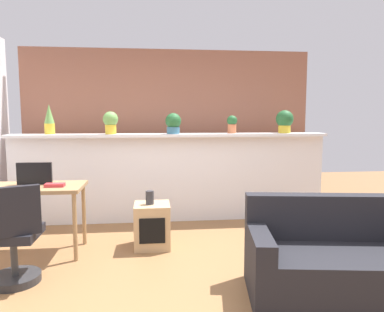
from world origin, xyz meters
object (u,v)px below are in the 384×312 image
Objects in this scene: desk at (31,194)px; book_on_desk at (55,185)px; potted_plant_1 at (111,122)px; vase_on_shelf at (150,198)px; potted_plant_2 at (173,123)px; office_chair at (14,243)px; tv_monitor at (34,173)px; potted_plant_4 at (285,121)px; potted_plant_0 at (49,119)px; couch at (343,262)px; side_cube_shelf at (152,226)px; potted_plant_3 at (232,124)px.

desk is 5.56× the size of book_on_desk.
vase_on_shelf is at bearing -62.05° from potted_plant_1.
potted_plant_2 is 0.31× the size of office_chair.
office_chair is (-1.51, -1.80, -1.00)m from potted_plant_2.
potted_plant_1 is 1.32m from tv_monitor.
potted_plant_2 is 1.61m from potted_plant_4.
potted_plant_4 reaches higher than vase_on_shelf.
office_chair is 0.79m from book_on_desk.
office_chair is 5.86× the size of vase_on_shelf.
couch is at bearing -38.63° from potted_plant_0.
side_cube_shelf is 0.30× the size of couch.
office_chair reaches higher than couch.
potted_plant_0 reaches higher than potted_plant_1.
potted_plant_3 is 2.66m from tv_monitor.
couch is at bearing -47.08° from potted_plant_1.
potted_plant_0 is 2.51m from potted_plant_3.
side_cube_shelf is (-1.14, -1.03, -1.13)m from potted_plant_3.
book_on_desk is at bearing -73.73° from potted_plant_0.
potted_plant_4 is 0.20× the size of couch.
potted_plant_4 is 2.12× the size of vase_on_shelf.
couch is at bearing -60.92° from potted_plant_2.
potted_plant_0 is 1.10× the size of tv_monitor.
potted_plant_2 reaches higher than vase_on_shelf.
book_on_desk is (-1.32, -1.13, -0.63)m from potted_plant_2.
potted_plant_4 reaches higher than potted_plant_3.
couch is at bearing -24.87° from tv_monitor.
tv_monitor reaches higher than vase_on_shelf.
vase_on_shelf is (1.18, 0.81, 0.19)m from office_chair.
potted_plant_0 is 1.19m from tv_monitor.
potted_plant_1 reaches higher than desk.
book_on_desk is (-0.47, -1.13, -0.65)m from potted_plant_1.
couch is (-0.34, -2.34, -1.14)m from potted_plant_4.
book_on_desk is at bearing -171.76° from vase_on_shelf.
potted_plant_4 is at bearing 28.39° from side_cube_shelf.
potted_plant_3 is 3.15m from office_chair.
potted_plant_2 is (0.85, 0.00, -0.02)m from potted_plant_1.
desk is at bearing 163.04° from book_on_desk.
book_on_desk is (-1.01, -0.15, 0.52)m from side_cube_shelf.
potted_plant_0 is 0.81× the size of side_cube_shelf.
vase_on_shelf is (-0.02, -0.01, 0.33)m from side_cube_shelf.
potted_plant_3 reaches higher than office_chair.
book_on_desk reaches higher than vase_on_shelf.
office_chair reaches higher than book_on_desk.
potted_plant_0 is at bearing 106.27° from book_on_desk.
office_chair is at bearing 170.11° from couch.
potted_plant_4 is 1.66× the size of book_on_desk.
vase_on_shelf is (-1.17, -1.04, -0.80)m from potted_plant_3.
potted_plant_4 is at bearing 1.98° from potted_plant_2.
potted_plant_0 reaches higher than office_chair.
potted_plant_0 is 1.32× the size of potted_plant_1.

